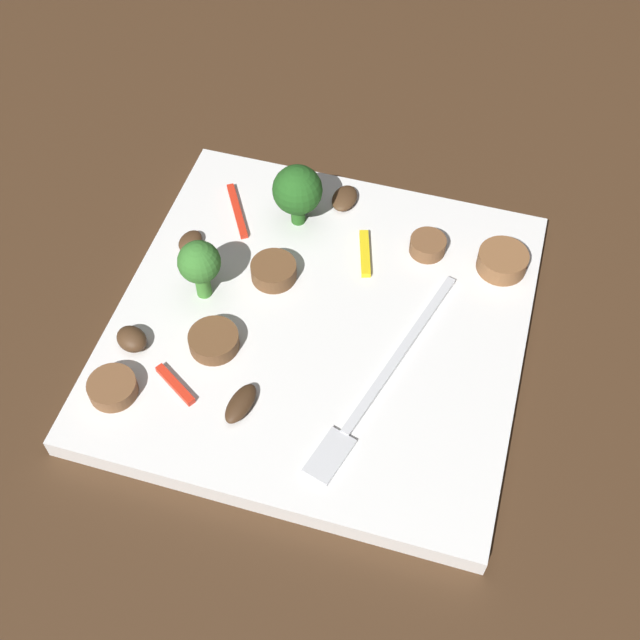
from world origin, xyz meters
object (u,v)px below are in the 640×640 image
Objects in this scene: fork at (378,386)px; mushroom_2 at (241,404)px; mushroom_0 at (132,339)px; pepper_strip_0 at (237,211)px; broccoli_floret_1 at (297,191)px; plate at (320,327)px; sausage_slice_0 at (502,261)px; sausage_slice_2 at (113,388)px; mushroom_1 at (190,241)px; sausage_slice_1 at (274,271)px; broccoli_floret_0 at (199,265)px; pepper_strip_1 at (365,253)px; sausage_slice_4 at (214,341)px; mushroom_3 at (345,198)px; pepper_strip_2 at (175,385)px; sausage_slice_3 at (428,245)px.

mushroom_2 reaches higher than fork.
mushroom_0 reaches higher than pepper_strip_0.
broccoli_floret_1 is 0.06m from pepper_strip_0.
plate is 0.14m from sausage_slice_0.
sausage_slice_2 is (0.17, -0.22, -0.00)m from sausage_slice_0.
mushroom_0 is 0.42× the size of pepper_strip_0.
fork is at bearing 63.28° from mushroom_1.
sausage_slice_1 is 0.07m from mushroom_1.
sausage_slice_0 is (-0.08, 0.20, -0.02)m from broccoli_floret_0.
broccoli_floret_0 is 0.12m from pepper_strip_1.
broccoli_floret_1 is at bearing -109.00° from pepper_strip_1.
sausage_slice_0 is 1.06× the size of sausage_slice_4.
plate is 12.98× the size of mushroom_1.
sausage_slice_1 is 0.11m from mushroom_2.
broccoli_floret_0 is 0.09m from pepper_strip_0.
mushroom_2 is 0.15m from pepper_strip_1.
mushroom_0 is 0.54× the size of pepper_strip_1.
mushroom_3 reaches higher than pepper_strip_2.
pepper_strip_2 is at bearing 6.98° from broccoli_floret_0.
sausage_slice_3 is 0.15m from pepper_strip_0.
sausage_slice_3 is at bearing 135.89° from sausage_slice_2.
broccoli_floret_1 is at bearing -153.85° from plate.
pepper_strip_1 is at bearing 147.62° from pepper_strip_2.
sausage_slice_3 is 0.22m from mushroom_0.
broccoli_floret_1 reaches higher than mushroom_1.
mushroom_2 is at bearing -16.94° from pepper_strip_1.
sausage_slice_3 reaches higher than mushroom_3.
broccoli_floret_1 is 0.19m from sausage_slice_2.
plate is 0.11m from mushroom_3.
mushroom_3 is (-0.11, -0.01, 0.01)m from plate.
sausage_slice_0 is at bearing 124.90° from sausage_slice_4.
broccoli_floret_1 is (-0.13, -0.09, 0.03)m from fork.
mushroom_3 reaches higher than plate.
broccoli_floret_1 reaches higher than pepper_strip_1.
sausage_slice_1 is at bearing -110.62° from fork.
sausage_slice_2 is 1.48× the size of mushroom_1.
sausage_slice_1 and mushroom_0 have the same top height.
sausage_slice_0 is 0.28m from sausage_slice_2.
mushroom_3 is at bearing 127.19° from mushroom_1.
sausage_slice_2 is at bearing -21.60° from broccoli_floret_1.
mushroom_0 reaches higher than sausage_slice_3.
broccoli_floret_1 is 2.37× the size of mushroom_1.
mushroom_0 is at bearing -64.56° from plate.
mushroom_1 is at bearing -56.60° from broccoli_floret_1.
sausage_slice_0 is at bearing 120.94° from mushroom_0.
sausage_slice_0 is at bearing 112.72° from broccoli_floret_0.
sausage_slice_0 is 0.20m from pepper_strip_0.
mushroom_1 reaches higher than plate.
sausage_slice_2 is at bearing -52.13° from sausage_slice_0.
mushroom_0 is at bearing -29.44° from broccoli_floret_0.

